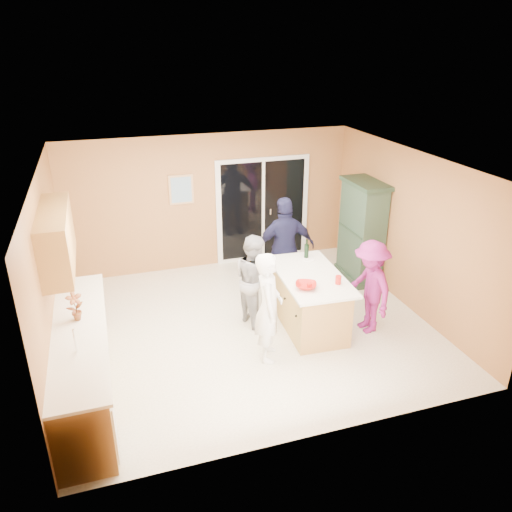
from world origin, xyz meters
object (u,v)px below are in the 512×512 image
object	(u,v)px
woman_white	(269,307)
woman_navy	(285,249)
woman_magenta	(370,287)
woman_grey	(254,279)
green_hutch	(362,232)
kitchen_island	(309,302)

from	to	relation	value
woman_white	woman_navy	size ratio (longest dim) A/B	0.89
woman_white	woman_magenta	xyz separation A→B (m)	(1.70, 0.22, -0.06)
woman_grey	woman_magenta	world-z (taller)	woman_magenta
green_hutch	woman_white	bearing A→B (deg)	-142.26
kitchen_island	green_hutch	world-z (taller)	green_hutch
kitchen_island	woman_navy	bearing A→B (deg)	93.97
kitchen_island	woman_white	distance (m)	1.13
woman_grey	woman_magenta	size ratio (longest dim) A/B	1.00
woman_navy	woman_magenta	world-z (taller)	woman_navy
green_hutch	woman_magenta	distance (m)	1.86
woman_white	woman_grey	bearing A→B (deg)	12.10
kitchen_island	woman_white	xyz separation A→B (m)	(-0.88, -0.60, 0.38)
green_hutch	woman_grey	world-z (taller)	green_hutch
woman_grey	kitchen_island	bearing A→B (deg)	-131.44
kitchen_island	woman_magenta	distance (m)	0.96
kitchen_island	woman_grey	bearing A→B (deg)	155.30
woman_navy	woman_magenta	distance (m)	1.66
woman_white	woman_grey	distance (m)	1.01
kitchen_island	woman_navy	xyz separation A→B (m)	(-0.01, 1.05, 0.48)
kitchen_island	green_hutch	size ratio (longest dim) A/B	0.94
woman_navy	kitchen_island	bearing A→B (deg)	92.20
kitchen_island	woman_navy	world-z (taller)	woman_navy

